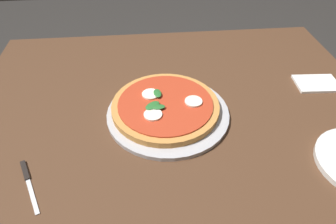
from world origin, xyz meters
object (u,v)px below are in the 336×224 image
at_px(serving_tray, 168,113).
at_px(pizza, 165,106).
at_px(napkin, 317,83).
at_px(knife, 28,179).
at_px(dining_table, 175,135).

height_order(serving_tray, pizza, pizza).
relative_size(pizza, napkin, 2.28).
xyz_separation_m(pizza, knife, (-0.33, -0.20, -0.02)).
height_order(serving_tray, knife, serving_tray).
distance_m(pizza, napkin, 0.49).
bearing_deg(dining_table, napkin, 8.55).
relative_size(dining_table, napkin, 9.09).
relative_size(serving_tray, knife, 2.30).
relative_size(serving_tray, napkin, 2.58).
bearing_deg(pizza, knife, -148.53).
bearing_deg(dining_table, knife, -148.66).
relative_size(pizza, knife, 2.03).
xyz_separation_m(pizza, napkin, (0.48, 0.09, -0.02)).
relative_size(dining_table, pizza, 3.99).
bearing_deg(dining_table, serving_tray, -130.00).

